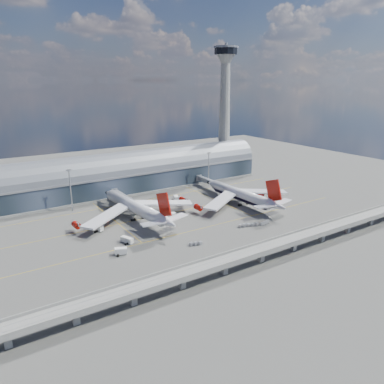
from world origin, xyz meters
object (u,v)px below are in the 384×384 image
floodlight_mast_left (71,189)px  airliner_right (242,195)px  service_truck_2 (168,216)px  service_truck_5 (97,228)px  cargo_train_0 (196,244)px  service_truck_0 (127,240)px  control_tower (225,111)px  cargo_train_2 (265,223)px  cargo_train_1 (249,225)px  airliner_left (137,208)px  floodlight_mast_right (209,168)px  service_truck_4 (176,198)px  service_truck_1 (121,251)px  service_truck_3 (274,197)px

floodlight_mast_left → airliner_right: (93.86, -45.03, -7.72)m
airliner_right → service_truck_2: airliner_right is taller
service_truck_5 → cargo_train_0: bearing=-79.9°
floodlight_mast_left → service_truck_0: size_ratio=3.64×
control_tower → cargo_train_2: control_tower is taller
floodlight_mast_left → cargo_train_1: 105.98m
airliner_left → airliner_right: 67.99m
floodlight_mast_right → cargo_train_1: size_ratio=2.24×
airliner_right → service_truck_4: 42.52m
floodlight_mast_right → service_truck_2: bearing=-143.8°
cargo_train_0 → cargo_train_1: size_ratio=0.57×
service_truck_1 → service_truck_3: size_ratio=0.98×
airliner_left → cargo_train_1: (45.48, -43.13, -5.80)m
control_tower → cargo_train_2: size_ratio=14.12×
airliner_right → cargo_train_2: bearing=-110.6°
cargo_train_0 → service_truck_1: bearing=55.1°
control_tower → floodlight_mast_right: (-35.00, -28.00, -38.00)m
airliner_left → service_truck_1: airliner_left is taller
service_truck_2 → cargo_train_2: (40.01, -36.25, -0.75)m
airliner_right → service_truck_1: (-92.26, -25.84, -4.32)m
service_truck_2 → cargo_train_0: 39.05m
service_truck_2 → service_truck_4: service_truck_4 is taller
service_truck_0 → cargo_train_2: (73.17, -18.07, -0.61)m
airliner_right → cargo_train_2: 35.97m
airliner_left → airliner_right: size_ratio=1.06×
control_tower → floodlight_mast_right: control_tower is taller
service_truck_1 → service_truck_3: service_truck_1 is taller
service_truck_4 → service_truck_5: service_truck_4 is taller
floodlight_mast_right → service_truck_4: bearing=-155.9°
control_tower → airliner_right: size_ratio=1.44×
service_truck_0 → service_truck_5: bearing=84.0°
airliner_right → service_truck_1: 95.91m
cargo_train_1 → service_truck_1: bearing=67.7°
service_truck_1 → service_truck_5: size_ratio=0.83×
service_truck_0 → service_truck_3: (109.75, 12.45, 0.05)m
airliner_right → floodlight_mast_right: bearing=80.8°
service_truck_2 → service_truck_4: bearing=-35.4°
service_truck_1 → cargo_train_1: bearing=-74.5°
service_truck_0 → service_truck_1: 12.65m
floodlight_mast_left → cargo_train_2: floodlight_mast_left is taller
service_truck_2 → service_truck_4: (20.09, 25.49, 0.09)m
control_tower → floodlight_mast_right: size_ratio=4.01×
floodlight_mast_left → service_truck_4: (62.23, -16.92, -11.96)m
service_truck_3 → service_truck_4: service_truck_4 is taller
service_truck_0 → service_truck_2: 37.81m
cargo_train_2 → service_truck_2: bearing=59.6°
floodlight_mast_left → service_truck_4: size_ratio=4.10×
floodlight_mast_right → cargo_train_0: 104.31m
control_tower → floodlight_mast_right: bearing=-141.3°
cargo_train_0 → airliner_right: bearing=-76.9°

